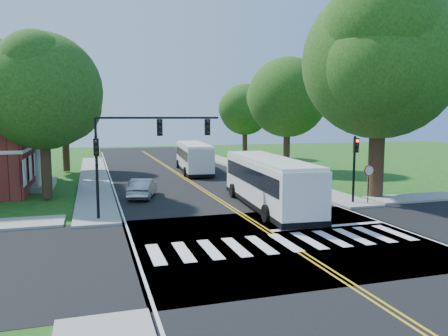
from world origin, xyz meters
name	(u,v)px	position (x,y,z in m)	size (l,w,h in m)	color
ground	(281,240)	(0.00, 0.00, 0.00)	(140.00, 140.00, 0.00)	#184611
road	(194,184)	(0.00, 18.00, 0.01)	(14.00, 96.00, 0.01)	black
cross_road	(281,240)	(0.00, 0.00, 0.01)	(60.00, 12.00, 0.01)	black
center_line	(185,178)	(0.00, 22.00, 0.01)	(0.36, 70.00, 0.01)	gold
edge_line_w	(111,181)	(-6.80, 22.00, 0.01)	(0.12, 70.00, 0.01)	silver
edge_line_e	(252,175)	(6.80, 22.00, 0.01)	(0.12, 70.00, 0.01)	silver
crosswalk	(285,242)	(0.00, -0.50, 0.02)	(12.60, 3.00, 0.01)	silver
stop_bar	(329,226)	(3.50, 1.60, 0.02)	(6.60, 0.40, 0.01)	silver
sidewalk_nw	(94,177)	(-8.30, 25.00, 0.07)	(2.60, 40.00, 0.15)	gray
sidewalk_ne	(255,171)	(8.30, 25.00, 0.07)	(2.60, 40.00, 0.15)	gray
tree_ne_big	(380,62)	(11.00, 8.00, 9.62)	(10.80, 10.80, 14.91)	#302413
tree_west_near	(43,92)	(-11.50, 14.00, 7.53)	(8.00, 8.00, 11.40)	#302413
tree_west_far	(64,106)	(-11.00, 30.00, 7.00)	(7.60, 7.60, 10.67)	#302413
tree_east_mid	(287,97)	(11.50, 24.00, 7.86)	(8.40, 8.40, 11.93)	#302413
tree_east_far	(245,110)	(12.50, 40.00, 6.86)	(7.20, 7.20, 10.34)	#302413
signal_nw	(139,142)	(-5.86, 6.43, 4.38)	(7.15, 0.46, 5.66)	black
signal_ne	(355,160)	(8.20, 6.44, 2.96)	(0.30, 0.46, 4.40)	black
stop_sign	(369,174)	(9.00, 5.98, 2.03)	(0.76, 0.08, 2.53)	black
bus_lead	(269,182)	(2.30, 7.01, 1.70)	(3.70, 12.56, 3.21)	silver
bus_follow	(193,157)	(1.89, 26.50, 1.62)	(3.68, 11.94, 3.04)	silver
hatchback	(143,188)	(-5.02, 12.86, 0.72)	(1.49, 4.28, 1.41)	#A4A7AB
suv	(275,180)	(5.78, 14.01, 0.70)	(2.28, 4.94, 1.37)	#AFB3B7
dark_sedan	(258,178)	(5.18, 16.22, 0.59)	(1.62, 4.00, 1.16)	black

